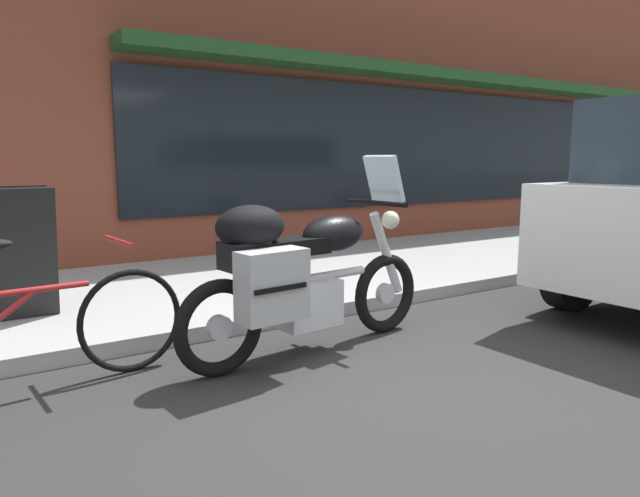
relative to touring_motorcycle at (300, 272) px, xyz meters
The scene contains 5 objects.
ground_plane 0.93m from the touring_motorcycle, 68.55° to the right, with size 80.00×80.00×0.00m, color #2C2C2C.
storefront_building 9.05m from the touring_motorcycle, 26.15° to the left, with size 23.12×0.90×6.22m.
touring_motorcycle is the anchor object (origin of this frame).
parked_bicycle 1.65m from the touring_motorcycle, 169.08° to the left, with size 1.77×0.48×0.93m.
sandwich_board_sign 2.28m from the touring_motorcycle, 132.96° to the left, with size 0.55×0.43×1.03m.
Camera 1 is at (-2.25, -2.62, 1.36)m, focal length 32.21 mm.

